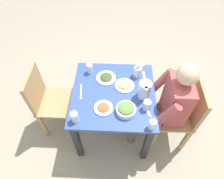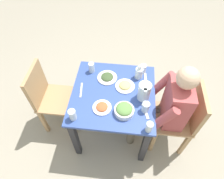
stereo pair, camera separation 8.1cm
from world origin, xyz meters
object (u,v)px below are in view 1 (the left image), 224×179
Objects in this scene: diner_near at (165,104)px; plate_rice_curry at (103,108)px; salad_bowl at (126,109)px; water_glass_near_left at (152,125)px; chair_far at (48,100)px; chair_near at (182,113)px; water_glass_far_right at (75,117)px; plate_dolmas at (106,77)px; plate_fries at (125,85)px; water_pitcher at (144,90)px; dining_table at (113,101)px; water_glass_by_pitcher at (147,105)px; water_glass_center at (90,69)px; water_glass_far_left at (141,67)px; oil_carafe at (137,72)px.

diner_near reaches higher than plate_rice_curry.
salad_bowl reaches higher than plate_rice_curry.
chair_far is at bearing 69.41° from water_glass_near_left.
water_glass_far_right is (-0.25, 1.05, 0.26)m from chair_near.
plate_fries is at bearing -116.15° from plate_dolmas.
water_pitcher is (0.05, 0.22, 0.15)m from diner_near.
dining_table is 4.21× the size of plate_fries.
dining_table is at bearing -156.20° from plate_dolmas.
diner_near is 0.88m from water_glass_far_right.
diner_near is 6.53× the size of salad_bowl.
plate_rice_curry is 0.40m from water_glass_by_pitcher.
water_glass_center is at bearing 70.60° from chair_near.
salad_bowl is 2.05× the size of water_glass_far_left.
plate_fries is 0.95× the size of plate_dolmas.
oil_carafe is at bearing 11.30° from water_pitcher.
water_glass_far_left is (0.14, -0.37, 0.03)m from plate_dolmas.
plate_fries is 1.89× the size of water_glass_by_pitcher.
oil_carafe is at bearing 153.47° from water_glass_far_left.
water_glass_center is at bearing 43.60° from water_glass_near_left.
oil_carafe reaches higher than water_glass_far_right.
plate_fries is 0.52m from water_glass_near_left.
water_glass_center is (0.24, -0.46, 0.26)m from chair_far.
water_pitcher is 0.35m from water_glass_near_left.
plate_fries is 1.20× the size of oil_carafe.
chair_near and chair_far have the same top height.
salad_bowl is at bearing 138.02° from water_pitcher.
chair_near is 0.63m from oil_carafe.
water_glass_near_left is at bearing -112.48° from plate_rice_curry.
oil_carafe is (0.61, 0.10, 0.00)m from water_glass_near_left.
chair_far reaches higher than water_glass_far_left.
plate_rice_curry is (-0.19, 0.09, 0.15)m from dining_table.
water_pitcher reaches higher than water_glass_center.
water_glass_near_left is 0.20m from water_glass_by_pitcher.
plate_dolmas is (0.19, 0.08, 0.15)m from dining_table.
water_glass_by_pitcher is at bearing -76.56° from salad_bowl.
water_pitcher is at bearing -117.84° from water_glass_center.
water_pitcher is at bearing -64.13° from water_glass_far_right.
water_glass_by_pitcher is at bearing -117.87° from dining_table.
water_glass_center is 0.69× the size of oil_carafe.
diner_near is 10.40× the size of water_glass_far_right.
water_glass_center is (0.49, 0.38, 0.01)m from salad_bowl.
water_glass_near_left is (-0.56, -0.43, 0.04)m from plate_dolmas.
salad_bowl is (-0.21, -0.12, 0.17)m from dining_table.
plate_rice_curry is 0.38m from plate_dolmas.
chair_far is 0.70m from plate_rice_curry.
water_pitcher is at bearing -168.70° from oil_carafe.
chair_near is at bearing -94.23° from chair_far.
water_glass_by_pitcher is (-0.50, -0.03, 0.01)m from water_glass_far_left.
diner_near is 13.39× the size of water_glass_far_left.
water_pitcher is 0.23m from plate_fries.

